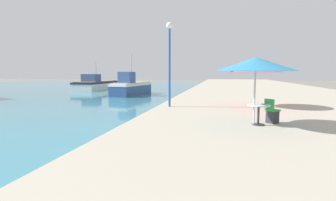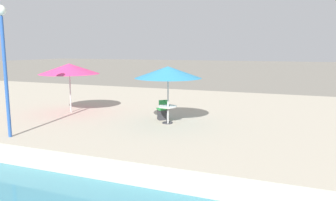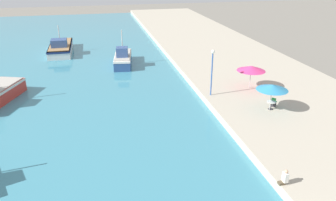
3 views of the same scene
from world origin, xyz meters
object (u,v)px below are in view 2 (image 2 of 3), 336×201
cafe_table (167,111)px  lamppost (4,49)px  cafe_umbrella_pink (168,72)px  cafe_chair_left (162,113)px  cafe_umbrella_white (69,69)px

cafe_table → lamppost: lamppost is taller
cafe_umbrella_pink → cafe_chair_left: bearing=38.4°
cafe_table → cafe_umbrella_white: bearing=84.7°
cafe_umbrella_pink → cafe_umbrella_white: 5.48m
cafe_umbrella_pink → cafe_chair_left: (0.71, 0.56, -1.84)m
cafe_umbrella_white → cafe_table: bearing=-95.3°
cafe_umbrella_white → lamppost: bearing=-168.3°
cafe_umbrella_pink → lamppost: size_ratio=0.60×
cafe_umbrella_white → cafe_chair_left: (0.06, -4.87, -1.82)m
cafe_table → lamppost: 6.53m
cafe_chair_left → cafe_umbrella_pink: bearing=-92.3°
cafe_umbrella_pink → cafe_umbrella_white: (0.66, 5.44, -0.02)m
cafe_umbrella_pink → lamppost: bearing=131.2°
cafe_umbrella_pink → cafe_chair_left: size_ratio=3.01×
cafe_umbrella_white → lamppost: lamppost is taller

